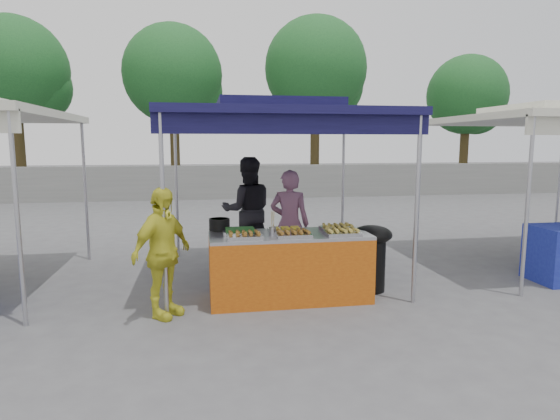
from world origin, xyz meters
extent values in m
plane|color=#515153|center=(0.00, 0.00, 0.00)|extent=(80.00, 80.00, 0.00)
cube|color=slate|center=(0.00, 11.00, 0.60)|extent=(40.00, 0.25, 1.20)
cylinder|color=#A9A9AF|center=(-1.50, -0.50, 1.15)|extent=(0.05, 0.05, 2.30)
cylinder|color=#A9A9AF|center=(1.50, -0.50, 1.15)|extent=(0.05, 0.05, 2.30)
cylinder|color=#A9A9AF|center=(-1.50, 2.50, 1.15)|extent=(0.05, 0.05, 2.30)
cylinder|color=#A9A9AF|center=(1.50, 2.50, 1.15)|extent=(0.05, 0.05, 2.30)
cube|color=#110E3A|center=(0.00, 1.00, 2.35)|extent=(3.20, 3.20, 0.10)
cube|color=#110E3A|center=(0.00, 1.00, 2.48)|extent=(1.65, 1.65, 0.18)
cube|color=#110E3A|center=(0.00, -0.50, 2.20)|extent=(3.20, 0.04, 0.25)
cylinder|color=#A9A9AF|center=(-3.00, -0.50, 1.15)|extent=(0.05, 0.05, 2.30)
cylinder|color=#A9A9AF|center=(-3.00, 2.50, 1.15)|extent=(0.05, 0.05, 2.30)
cylinder|color=#A9A9AF|center=(3.00, -0.50, 1.15)|extent=(0.05, 0.05, 2.30)
cylinder|color=#A9A9AF|center=(3.00, 2.50, 1.15)|extent=(0.05, 0.05, 2.30)
cylinder|color=#A9A9AF|center=(6.00, 2.50, 1.15)|extent=(0.05, 0.05, 2.30)
cube|color=beige|center=(4.50, 1.00, 2.35)|extent=(3.20, 3.20, 0.10)
cube|color=beige|center=(4.50, 1.00, 2.48)|extent=(1.65, 1.65, 0.18)
cylinder|color=#3A2E16|center=(-7.63, 12.98, 2.08)|extent=(0.36, 0.36, 4.15)
sphere|color=#1C5421|center=(-7.63, 12.98, 4.62)|extent=(3.79, 3.79, 3.79)
sphere|color=#1C5421|center=(-7.03, 13.18, 4.03)|extent=(2.61, 2.61, 2.61)
cylinder|color=#3A2E16|center=(-2.04, 13.11, 2.07)|extent=(0.36, 0.36, 4.13)
sphere|color=#1C5421|center=(-2.04, 13.11, 4.60)|extent=(3.78, 3.78, 3.78)
sphere|color=#1C5421|center=(-1.44, 13.31, 4.01)|extent=(2.60, 2.60, 2.60)
cylinder|color=#3A2E16|center=(3.50, 12.75, 2.20)|extent=(0.36, 0.36, 4.40)
sphere|color=#1C5421|center=(3.50, 12.75, 4.91)|extent=(4.02, 4.02, 4.02)
sphere|color=#1C5421|center=(4.10, 12.95, 4.28)|extent=(2.77, 2.77, 2.77)
cylinder|color=#3A2E16|center=(9.98, 12.63, 1.79)|extent=(0.36, 0.36, 3.58)
sphere|color=#1C5421|center=(9.98, 12.63, 3.99)|extent=(3.27, 3.27, 3.27)
sphere|color=#1C5421|center=(10.58, 12.83, 3.48)|extent=(2.25, 2.25, 2.25)
cube|color=#AE4C0F|center=(0.00, -0.10, 0.40)|extent=(2.00, 0.80, 0.81)
cube|color=#A9A9AF|center=(0.00, -0.10, 0.83)|extent=(2.00, 0.80, 0.04)
cube|color=#B4B4B8|center=(-0.59, -0.34, 0.88)|extent=(0.42, 0.30, 0.05)
cube|color=brown|center=(-0.59, -0.34, 0.91)|extent=(0.35, 0.25, 0.02)
cube|color=#B4B4B8|center=(0.00, -0.34, 0.88)|extent=(0.42, 0.30, 0.05)
cube|color=brown|center=(0.00, -0.34, 0.91)|extent=(0.35, 0.25, 0.02)
cube|color=#B4B4B8|center=(0.62, -0.34, 0.88)|extent=(0.42, 0.30, 0.05)
cube|color=olive|center=(0.62, -0.34, 0.91)|extent=(0.35, 0.25, 0.02)
cube|color=#B4B4B8|center=(-0.62, -0.04, 0.88)|extent=(0.42, 0.30, 0.05)
cube|color=#1B4E1B|center=(-0.62, -0.04, 0.91)|extent=(0.35, 0.25, 0.02)
cube|color=#B4B4B8|center=(-0.04, -0.02, 0.88)|extent=(0.42, 0.30, 0.05)
cube|color=gold|center=(-0.04, -0.02, 0.91)|extent=(0.35, 0.25, 0.02)
cube|color=#B4B4B8|center=(0.65, -0.02, 0.88)|extent=(0.42, 0.30, 0.05)
cube|color=olive|center=(0.65, -0.02, 0.91)|extent=(0.35, 0.25, 0.02)
cylinder|color=black|center=(-0.86, 0.26, 0.93)|extent=(0.27, 0.27, 0.16)
cylinder|color=#A9A9AF|center=(-0.23, -0.18, 0.90)|extent=(0.09, 0.09, 0.11)
cylinder|color=black|center=(1.15, 0.05, 0.36)|extent=(0.37, 0.37, 0.72)
ellipsoid|color=black|center=(1.15, 0.05, 0.78)|extent=(0.53, 0.53, 0.24)
cube|color=#121D92|center=(-0.55, 0.46, 0.16)|extent=(0.53, 0.37, 0.32)
cube|color=#121D92|center=(0.25, 0.50, 0.14)|extent=(0.46, 0.32, 0.27)
cube|color=#121D92|center=(0.25, 0.50, 0.41)|extent=(0.45, 0.32, 0.27)
imported|color=#7B4E6B|center=(0.20, 0.91, 0.80)|extent=(0.68, 0.55, 1.59)
imported|color=black|center=(-0.33, 1.83, 0.88)|extent=(0.86, 0.67, 1.76)
imported|color=gold|center=(-1.53, -0.47, 0.75)|extent=(0.83, 0.91, 1.49)
camera|label=1|loc=(-1.09, -5.77, 1.97)|focal=30.00mm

